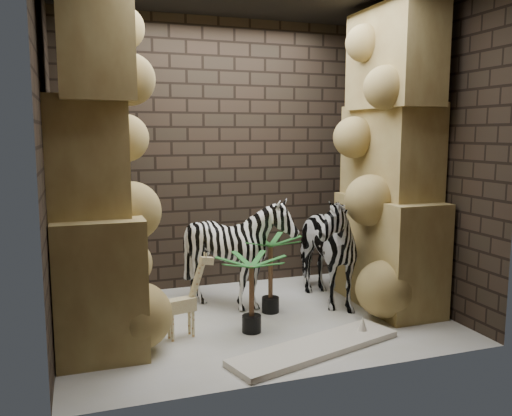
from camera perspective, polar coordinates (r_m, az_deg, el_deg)
name	(u,v)px	position (r m, az deg, el deg)	size (l,w,h in m)	color
floor	(255,319)	(5.06, -0.07, -12.01)	(3.50, 3.50, 0.00)	silver
wall_back	(220,155)	(5.95, -3.98, 5.78)	(3.50, 3.50, 0.00)	#2D221A
wall_front	(315,169)	(3.60, 6.38, 4.22)	(3.50, 3.50, 0.00)	#2D221A
wall_left	(48,164)	(4.51, -21.71, 4.48)	(3.00, 3.00, 0.00)	#2D221A
wall_right	(419,157)	(5.57, 17.31, 5.28)	(3.00, 3.00, 0.00)	#2D221A
rock_pillar_left	(93,163)	(4.50, -17.25, 4.69)	(0.68, 1.30, 3.00)	tan
rock_pillar_right	(391,158)	(5.38, 14.45, 5.30)	(0.58, 1.25, 3.00)	tan
zebra_right	(319,238)	(5.42, 6.83, -3.28)	(0.61, 1.14, 1.35)	white
zebra_left	(237,258)	(5.23, -2.04, -5.43)	(0.92, 1.14, 1.03)	white
giraffe_toy	(181,296)	(4.56, -8.20, -9.47)	(0.38, 0.13, 0.74)	beige
palm_front	(271,274)	(5.14, 1.59, -7.18)	(0.36, 0.36, 0.77)	#185E1A
palm_back	(252,294)	(4.65, -0.49, -9.31)	(0.36, 0.36, 0.70)	#185E1A
surfboard	(316,348)	(4.41, 6.52, -14.84)	(1.54, 0.38, 0.05)	white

